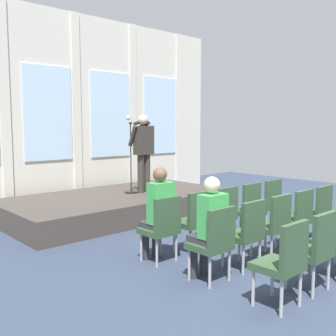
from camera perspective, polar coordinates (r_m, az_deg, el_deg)
name	(u,v)px	position (r m, az deg, el deg)	size (l,w,h in m)	color
ground_plane	(326,274)	(5.70, 21.81, -13.95)	(16.07, 16.07, 0.00)	#2D384C
rear_partition	(82,111)	(9.78, -12.31, 7.94)	(8.31, 0.14, 4.50)	beige
stage_platform	(118,204)	(8.63, -7.20, -5.21)	(4.75, 2.45, 0.44)	#3F3833
speaker	(143,147)	(8.72, -3.59, 2.98)	(0.50, 0.69, 1.70)	#332D28
mic_stand	(131,178)	(8.70, -5.34, -1.38)	(0.28, 0.28, 1.55)	black
chair_r0_c0	(162,225)	(5.57, -0.83, -8.20)	(0.46, 0.44, 0.94)	#99999E
audience_r0_c0	(158,209)	(5.58, -1.38, -5.97)	(0.36, 0.39, 1.34)	#2D2D33
chair_r0_c1	(194,218)	(6.00, 3.80, -7.16)	(0.46, 0.44, 0.94)	#99999E
chair_r0_c2	(222,212)	(6.47, 7.77, -6.23)	(0.46, 0.44, 0.94)	#99999E
chair_r0_c3	(246,206)	(6.96, 11.17, -5.40)	(0.46, 0.44, 0.94)	#99999E
chair_r0_c4	(268,201)	(7.48, 14.11, -4.67)	(0.46, 0.44, 0.94)	#99999E
chair_r1_c0	(214,240)	(4.92, 6.67, -10.18)	(0.46, 0.44, 0.94)	#99999E
audience_r1_c0	(209,223)	(4.92, 5.97, -7.88)	(0.36, 0.39, 1.30)	#2D2D33
chair_r1_c1	(246,230)	(5.41, 11.19, -8.77)	(0.46, 0.44, 0.94)	#99999E
chair_r1_c2	(274,222)	(5.92, 14.92, -7.55)	(0.46, 0.44, 0.94)	#99999E
chair_r1_c3	(297,215)	(6.46, 18.03, -6.50)	(0.46, 0.44, 0.94)	#99999E
chair_r1_c4	(317,210)	(7.01, 20.64, -5.61)	(0.46, 0.44, 0.94)	#99999E
chair_r2_c0	(284,259)	(4.39, 16.34, -12.45)	(0.46, 0.44, 0.94)	#99999E
chair_r2_c1	(314,246)	(4.92, 20.30, -10.53)	(0.46, 0.44, 0.94)	#99999E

